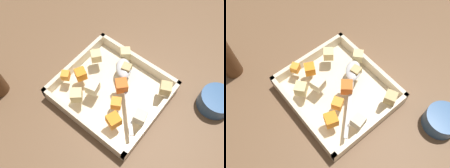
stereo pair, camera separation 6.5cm
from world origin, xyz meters
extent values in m
plane|color=brown|center=(0.00, 0.00, 0.00)|extent=(4.00, 4.00, 0.00)
cube|color=beige|center=(0.02, -0.02, 0.01)|extent=(0.29, 0.27, 0.01)
cube|color=beige|center=(0.02, -0.15, 0.03)|extent=(0.29, 0.01, 0.03)
cube|color=beige|center=(0.02, 0.11, 0.03)|extent=(0.29, 0.01, 0.03)
cube|color=beige|center=(-0.12, -0.02, 0.03)|extent=(0.01, 0.27, 0.03)
cube|color=beige|center=(0.16, -0.02, 0.03)|extent=(0.01, 0.27, 0.03)
cube|color=orange|center=(-0.07, -0.05, 0.06)|extent=(0.04, 0.04, 0.03)
cube|color=orange|center=(-0.10, -0.08, 0.06)|extent=(0.03, 0.03, 0.02)
cube|color=orange|center=(0.04, -0.01, 0.07)|extent=(0.04, 0.04, 0.03)
cube|color=orange|center=(0.09, -0.10, 0.07)|extent=(0.04, 0.04, 0.03)
cube|color=orange|center=(0.06, -0.06, 0.06)|extent=(0.04, 0.04, 0.03)
cube|color=beige|center=(-0.01, -0.06, 0.07)|extent=(0.04, 0.04, 0.03)
cube|color=#E0CC89|center=(-0.02, 0.09, 0.06)|extent=(0.04, 0.04, 0.03)
cube|color=#E0CC89|center=(-0.08, 0.02, 0.06)|extent=(0.04, 0.04, 0.03)
cube|color=tan|center=(0.02, 0.05, 0.06)|extent=(0.03, 0.03, 0.03)
cube|color=tan|center=(0.14, 0.06, 0.06)|extent=(0.04, 0.04, 0.03)
cube|color=#E0CC89|center=(-0.03, -0.11, 0.06)|extent=(0.04, 0.04, 0.03)
cube|color=beige|center=(0.14, -0.05, 0.07)|extent=(0.04, 0.04, 0.03)
ellipsoid|color=silver|center=(0.01, 0.04, 0.06)|extent=(0.08, 0.08, 0.02)
cube|color=silver|center=(0.09, -0.04, 0.05)|extent=(0.12, 0.13, 0.01)
cylinder|color=#33598C|center=(0.27, 0.14, 0.02)|extent=(0.10, 0.10, 0.05)
camera|label=1|loc=(0.22, -0.27, 0.62)|focal=37.85mm
camera|label=2|loc=(0.27, -0.23, 0.62)|focal=37.85mm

